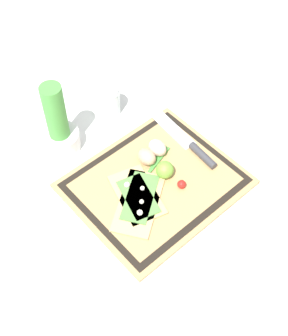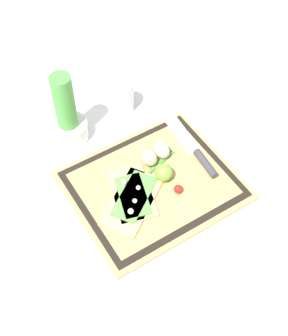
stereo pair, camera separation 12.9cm
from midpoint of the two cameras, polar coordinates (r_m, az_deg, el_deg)
ground_plane at (r=1.30m, az=-1.47°, el=-2.30°), size 6.00×6.00×0.00m
cutting_board at (r=1.29m, az=-1.48°, el=-2.11°), size 0.45×0.38×0.02m
pizza_slice_near at (r=1.25m, az=-3.59°, el=-4.32°), size 0.23×0.20×0.02m
pizza_slice_far at (r=1.26m, az=-3.87°, el=-3.45°), size 0.15×0.20×0.02m
knife at (r=1.36m, az=2.94°, el=2.73°), size 0.06×0.32×0.02m
egg_brown at (r=1.31m, az=-2.48°, el=1.18°), size 0.04×0.06×0.04m
egg_pink at (r=1.33m, az=-1.14°, el=2.30°), size 0.04×0.06×0.04m
lime at (r=1.28m, az=-0.28°, el=-0.46°), size 0.05×0.05×0.05m
cherry_tomato_red at (r=1.27m, az=1.70°, el=-2.19°), size 0.02×0.02×0.02m
scallion_bunch at (r=1.29m, az=-2.65°, el=-1.35°), size 0.24×0.11×0.01m
herb_pot at (r=1.36m, az=-13.09°, el=4.63°), size 0.11×0.11×0.24m
sauce_jar at (r=1.46m, az=-6.93°, el=7.85°), size 0.07×0.07×0.10m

